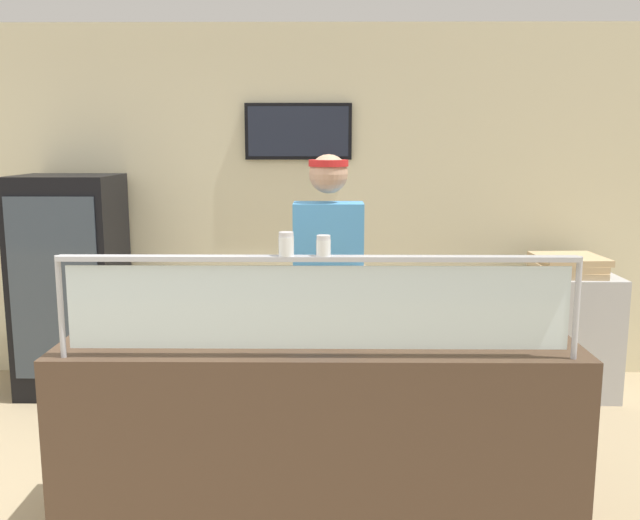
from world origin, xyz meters
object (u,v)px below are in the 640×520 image
(pizza_server, at_px, (328,324))
(drink_fridge, at_px, (71,284))
(pizza_tray, at_px, (334,328))
(worker_figure, at_px, (329,292))
(parmesan_shaker, at_px, (286,246))
(pepper_flake_shaker, at_px, (323,247))
(pizza_box_stack, at_px, (567,265))

(pizza_server, relative_size, drink_fridge, 0.18)
(pizza_tray, distance_m, worker_figure, 0.60)
(parmesan_shaker, distance_m, pepper_flake_shaker, 0.15)
(pizza_server, distance_m, parmesan_shaker, 0.60)
(pizza_server, bearing_deg, drink_fridge, 138.92)
(pizza_server, height_order, drink_fridge, drink_fridge)
(pizza_tray, bearing_deg, parmesan_shaker, -116.04)
(drink_fridge, bearing_deg, pizza_tray, -43.15)
(pizza_tray, height_order, worker_figure, worker_figure)
(parmesan_shaker, xyz_separation_m, pepper_flake_shaker, (0.15, 0.00, -0.01))
(pepper_flake_shaker, bearing_deg, parmesan_shaker, -180.00)
(worker_figure, relative_size, pizza_box_stack, 3.56)
(pizza_server, bearing_deg, parmesan_shaker, -110.75)
(pizza_tray, distance_m, drink_fridge, 2.61)
(pizza_tray, bearing_deg, worker_figure, 92.12)
(pizza_box_stack, bearing_deg, worker_figure, -146.26)
(pizza_tray, xyz_separation_m, worker_figure, (-0.02, 0.60, 0.04))
(worker_figure, xyz_separation_m, pizza_box_stack, (1.71, 1.14, -0.05))
(parmesan_shaker, xyz_separation_m, worker_figure, (0.18, 1.00, -0.41))
(pepper_flake_shaker, bearing_deg, pizza_tray, 83.12)
(pepper_flake_shaker, bearing_deg, pizza_box_stack, 51.02)
(worker_figure, bearing_deg, pizza_server, -90.70)
(worker_figure, bearing_deg, parmesan_shaker, -99.91)
(pepper_flake_shaker, bearing_deg, pizza_server, 87.16)
(pepper_flake_shaker, height_order, worker_figure, worker_figure)
(pizza_tray, distance_m, pizza_server, 0.04)
(parmesan_shaker, bearing_deg, pepper_flake_shaker, 0.00)
(pizza_tray, relative_size, worker_figure, 0.30)
(worker_figure, bearing_deg, pizza_tray, -87.88)
(pepper_flake_shaker, xyz_separation_m, pizza_box_stack, (1.74, 2.15, -0.46))
(pizza_server, relative_size, worker_figure, 0.16)
(pizza_tray, xyz_separation_m, pizza_box_stack, (1.69, 1.74, -0.01))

